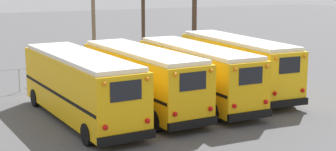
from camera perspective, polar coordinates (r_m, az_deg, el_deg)
ground_plane at (r=27.73m, az=0.18°, el=-3.47°), size 160.00×160.00×0.00m
school_bus_0 at (r=25.14m, az=-9.68°, el=-1.02°), size 3.12×10.46×3.24m
school_bus_1 at (r=26.55m, az=-2.95°, el=-0.23°), size 3.01×10.08×3.24m
school_bus_2 at (r=28.18m, az=3.17°, el=0.37°), size 2.54×10.23×3.20m
school_bus_3 at (r=30.82m, az=7.58°, el=1.33°), size 2.88×10.42×3.32m
utility_pole at (r=38.95m, az=-8.30°, el=7.54°), size 1.80×0.29×9.06m
fence_line at (r=34.14m, az=-5.51°, el=0.91°), size 18.12×0.06×1.42m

